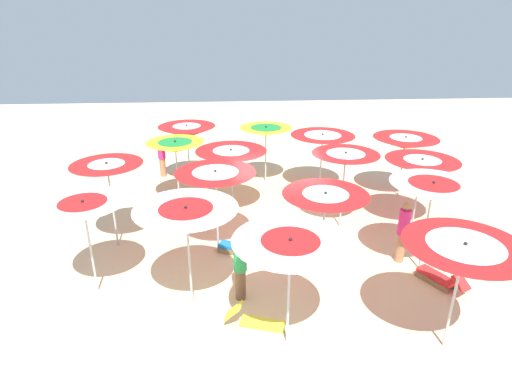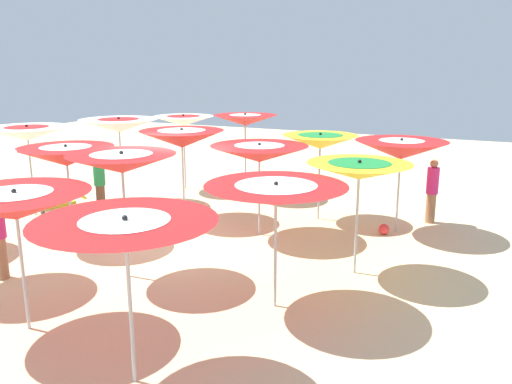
{
  "view_description": "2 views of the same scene",
  "coord_description": "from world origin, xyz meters",
  "views": [
    {
      "loc": [
        -11.19,
        1.38,
        6.21
      ],
      "look_at": [
        0.15,
        0.63,
        1.35
      ],
      "focal_mm": 30.04,
      "sensor_mm": 36.0,
      "label": 1
    },
    {
      "loc": [
        6.61,
        -9.4,
        3.95
      ],
      "look_at": [
        1.28,
        1.99,
        0.85
      ],
      "focal_mm": 36.72,
      "sensor_mm": 36.0,
      "label": 2
    }
  ],
  "objects": [
    {
      "name": "beach_ball",
      "position": [
        4.35,
        2.59,
        0.13
      ],
      "size": [
        0.26,
        0.26,
        0.26
      ],
      "primitive_type": "sphere",
      "color": "red",
      "rests_on": "ground"
    },
    {
      "name": "beach_umbrella_15",
      "position": [
        2.71,
        -4.7,
        1.96
      ],
      "size": [
        2.22,
        2.22,
        2.21
      ],
      "color": "#B2B2B7",
      "rests_on": "ground"
    },
    {
      "name": "lounger_1",
      "position": [
        -0.95,
        1.19,
        0.2
      ],
      "size": [
        0.81,
        1.28,
        0.6
      ],
      "rotation": [
        0.0,
        0.0,
        7.45
      ],
      "color": "olive",
      "rests_on": "ground"
    },
    {
      "name": "beachgoer_2",
      "position": [
        5.21,
        4.06,
        0.85
      ],
      "size": [
        0.3,
        0.3,
        1.63
      ],
      "rotation": [
        0.0,
        0.0,
        3.57
      ],
      "color": "#A3704C",
      "rests_on": "ground"
    },
    {
      "name": "ground",
      "position": [
        0.0,
        0.0,
        -0.02
      ],
      "size": [
        40.53,
        40.53,
        0.04
      ],
      "primitive_type": "cube",
      "color": "beige"
    },
    {
      "name": "beach_umbrella_14",
      "position": [
        3.49,
        -1.98,
        1.92
      ],
      "size": [
        2.3,
        2.3,
        2.14
      ],
      "color": "#B2B2B7",
      "rests_on": "ground"
    },
    {
      "name": "beach_umbrella_11",
      "position": [
        0.38,
        -4.28,
        1.95
      ],
      "size": [
        2.15,
        2.15,
        2.2
      ],
      "color": "#B2B2B7",
      "rests_on": "ground"
    },
    {
      "name": "beach_umbrella_2",
      "position": [
        -4.47,
        0.31,
        2.19
      ],
      "size": [
        2.16,
        2.16,
        2.42
      ],
      "color": "#B2B2B7",
      "rests_on": "ground"
    },
    {
      "name": "beach_umbrella_10",
      "position": [
        0.47,
        -2.0,
        2.19
      ],
      "size": [
        1.97,
        1.97,
        2.42
      ],
      "color": "#B2B2B7",
      "rests_on": "ground"
    },
    {
      "name": "beach_umbrella_6",
      "position": [
        -1.98,
        -0.89,
        1.97
      ],
      "size": [
        2.09,
        2.09,
        2.23
      ],
      "color": "#B2B2B7",
      "rests_on": "ground"
    },
    {
      "name": "beach_umbrella_5",
      "position": [
        -0.68,
        1.75,
        2.1
      ],
      "size": [
        2.14,
        2.14,
        2.37
      ],
      "color": "#B2B2B7",
      "rests_on": "ground"
    },
    {
      "name": "beach_umbrella_8",
      "position": [
        2.53,
        3.15,
        2.03
      ],
      "size": [
        1.91,
        1.91,
        2.26
      ],
      "color": "#B2B2B7",
      "rests_on": "ground"
    },
    {
      "name": "beach_umbrella_13",
      "position": [
        4.33,
        -0.01,
        2.02
      ],
      "size": [
        1.95,
        1.95,
        2.23
      ],
      "color": "#B2B2B7",
      "rests_on": "ground"
    },
    {
      "name": "beach_umbrella_12",
      "position": [
        4.57,
        2.94,
        2.0
      ],
      "size": [
        2.13,
        2.13,
        2.27
      ],
      "color": "#B2B2B7",
      "rests_on": "ground"
    },
    {
      "name": "beach_umbrella_9",
      "position": [
        1.68,
        1.32,
        1.95
      ],
      "size": [
        2.25,
        2.25,
        2.2
      ],
      "color": "#B2B2B7",
      "rests_on": "ground"
    },
    {
      "name": "beach_umbrella_0",
      "position": [
        -2.46,
        4.6,
        2.19
      ],
      "size": [
        1.91,
        1.91,
        2.4
      ],
      "color": "#B2B2B7",
      "rests_on": "ground"
    },
    {
      "name": "beachgoer_0",
      "position": [
        -2.97,
        1.19,
        0.87
      ],
      "size": [
        0.3,
        0.3,
        1.66
      ],
      "rotation": [
        0.0,
        0.0,
        4.02
      ],
      "color": "brown",
      "rests_on": "ground"
    },
    {
      "name": "lounger_0",
      "position": [
        -4.08,
        0.88,
        0.2
      ],
      "size": [
        0.67,
        1.28,
        0.6
      ],
      "rotation": [
        0.0,
        0.0,
        4.41
      ],
      "color": "silver",
      "rests_on": "ground"
    },
    {
      "name": "beach_umbrella_1",
      "position": [
        -3.12,
        2.3,
        2.25
      ],
      "size": [
        2.2,
        2.2,
        2.49
      ],
      "color": "#B2B2B7",
      "rests_on": "ground"
    },
    {
      "name": "beach_umbrella_4",
      "position": [
        -0.3,
        4.62,
        2.3
      ],
      "size": [
        1.9,
        1.9,
        2.52
      ],
      "color": "#B2B2B7",
      "rests_on": "ground"
    }
  ]
}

